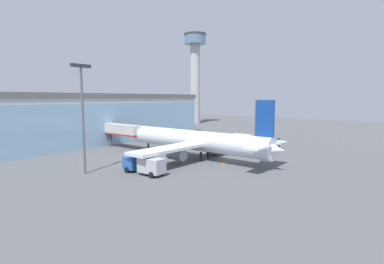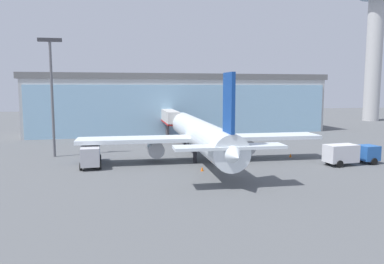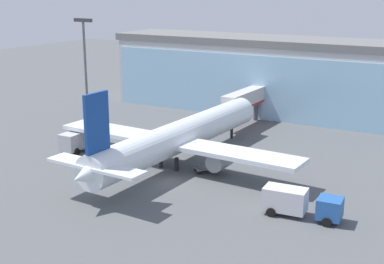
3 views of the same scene
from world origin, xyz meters
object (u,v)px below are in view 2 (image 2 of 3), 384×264
(control_tower, at_px, (375,35))
(apron_light_mast, at_px, (52,86))
(airplane, at_px, (201,135))
(fuel_truck, at_px, (350,153))
(safety_cone_nose, at_px, (202,169))
(catering_truck, at_px, (91,154))
(jet_bridge, at_px, (170,118))
(safety_cone_wingtip, at_px, (290,155))
(baggage_cart, at_px, (232,156))

(control_tower, distance_m, apron_light_mast, 94.66)
(control_tower, distance_m, airplane, 82.96)
(fuel_truck, bearing_deg, apron_light_mast, 154.71)
(safety_cone_nose, bearing_deg, catering_truck, 157.38)
(apron_light_mast, xyz_separation_m, fuel_truck, (37.98, -12.79, -8.51))
(jet_bridge, xyz_separation_m, apron_light_mast, (-18.47, -15.05, 5.84))
(control_tower, xyz_separation_m, safety_cone_nose, (-63.60, -57.17, -24.69))
(airplane, distance_m, safety_cone_wingtip, 13.32)
(baggage_cart, bearing_deg, control_tower, 172.92)
(catering_truck, bearing_deg, baggage_cart, -90.07)
(airplane, relative_size, fuel_truck, 4.77)
(jet_bridge, relative_size, airplane, 0.32)
(apron_light_mast, xyz_separation_m, safety_cone_nose, (18.73, -12.92, -9.70))
(jet_bridge, height_order, control_tower, control_tower)
(jet_bridge, height_order, safety_cone_nose, jet_bridge)
(apron_light_mast, relative_size, fuel_truck, 2.21)
(airplane, bearing_deg, apron_light_mast, 73.75)
(airplane, relative_size, catering_truck, 4.83)
(control_tower, relative_size, catering_truck, 5.40)
(jet_bridge, height_order, safety_cone_wingtip, jet_bridge)
(safety_cone_nose, relative_size, safety_cone_wingtip, 1.00)
(control_tower, relative_size, baggage_cart, 12.67)
(apron_light_mast, bearing_deg, airplane, -16.83)
(catering_truck, bearing_deg, airplane, -87.41)
(baggage_cart, bearing_deg, catering_truck, -45.31)
(jet_bridge, xyz_separation_m, fuel_truck, (19.50, -27.84, -2.66))
(fuel_truck, bearing_deg, catering_truck, 163.95)
(airplane, relative_size, baggage_cart, 11.34)
(fuel_truck, distance_m, baggage_cart, 15.11)
(fuel_truck, distance_m, safety_cone_wingtip, 8.17)
(fuel_truck, bearing_deg, airplane, 152.77)
(baggage_cart, distance_m, safety_cone_wingtip, 8.62)
(jet_bridge, height_order, fuel_truck, jet_bridge)
(fuel_truck, relative_size, safety_cone_nose, 13.65)
(control_tower, relative_size, apron_light_mast, 2.41)
(control_tower, xyz_separation_m, apron_light_mast, (-82.33, -44.25, -14.99))
(apron_light_mast, distance_m, airplane, 21.86)
(apron_light_mast, bearing_deg, safety_cone_wingtip, -11.17)
(control_tower, relative_size, safety_cone_nose, 72.65)
(catering_truck, bearing_deg, control_tower, -59.02)
(apron_light_mast, height_order, catering_truck, apron_light_mast)
(safety_cone_wingtip, bearing_deg, jet_bridge, 123.81)
(control_tower, bearing_deg, safety_cone_nose, -138.05)
(control_tower, distance_m, fuel_truck, 75.98)
(safety_cone_nose, bearing_deg, apron_light_mast, 145.40)
(control_tower, height_order, safety_cone_nose, control_tower)
(apron_light_mast, bearing_deg, safety_cone_nose, -34.60)
(jet_bridge, bearing_deg, apron_light_mast, 128.89)
(catering_truck, xyz_separation_m, baggage_cart, (18.69, 0.95, -0.97))
(jet_bridge, relative_size, apron_light_mast, 0.69)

